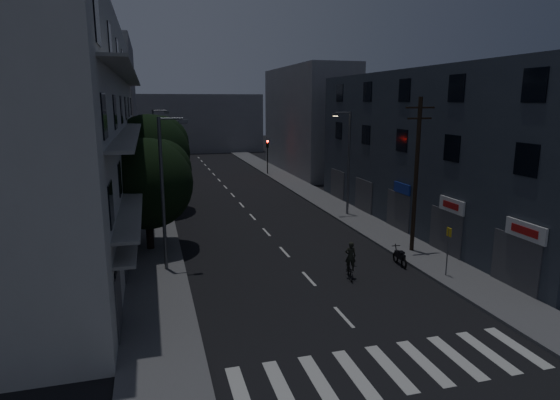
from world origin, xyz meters
TOP-DOWN VIEW (x-y plane):
  - ground at (0.00, 25.00)m, footprint 160.00×160.00m
  - sidewalk_left at (-7.50, 25.00)m, footprint 3.00×90.00m
  - sidewalk_right at (7.50, 25.00)m, footprint 3.00×90.00m
  - crosswalk at (-0.00, -2.00)m, footprint 10.90×3.00m
  - lane_markings at (0.00, 31.25)m, footprint 0.15×60.50m
  - building_left at (-11.98, 18.00)m, footprint 7.00×36.00m
  - building_right at (11.99, 14.00)m, footprint 6.19×28.00m
  - building_far_left at (-12.00, 48.00)m, footprint 6.00×20.00m
  - building_far_right at (12.00, 42.00)m, footprint 6.00×20.00m
  - building_far_end at (0.00, 70.00)m, footprint 24.00×8.00m
  - tree_near at (-7.70, 13.53)m, footprint 5.42×5.42m
  - tree_mid at (-7.42, 23.73)m, footprint 6.32×6.32m
  - tree_far at (-7.61, 35.36)m, footprint 5.17×5.17m
  - traffic_signal_far_right at (6.33, 40.29)m, footprint 0.28×0.37m
  - traffic_signal_far_left at (-6.62, 39.41)m, footprint 0.28×0.37m
  - street_lamp_left_near at (-6.86, 9.57)m, footprint 1.51×0.25m
  - street_lamp_right at (7.22, 18.43)m, footprint 1.51×0.25m
  - street_lamp_left_far at (-6.90, 29.49)m, footprint 1.51×0.25m
  - utility_pole at (7.34, 8.88)m, footprint 1.80×0.24m
  - bus_stop_sign at (6.81, 4.71)m, footprint 0.06×0.35m
  - motorcycle at (5.53, 7.10)m, footprint 0.49×1.69m
  - cyclist at (2.06, 6.03)m, footprint 0.88×1.62m

SIDE VIEW (x-z plane):
  - ground at x=0.00m, z-range 0.00..0.00m
  - crosswalk at x=0.00m, z-range 0.00..0.01m
  - lane_markings at x=0.00m, z-range 0.00..0.01m
  - sidewalk_left at x=-7.50m, z-range 0.00..0.15m
  - sidewalk_right at x=7.50m, z-range 0.00..0.15m
  - motorcycle at x=5.53m, z-range -0.11..0.97m
  - cyclist at x=2.06m, z-range -0.32..1.63m
  - bus_stop_sign at x=6.81m, z-range 0.63..3.15m
  - traffic_signal_far_right at x=6.33m, z-range 1.05..5.15m
  - traffic_signal_far_left at x=-6.62m, z-range 1.05..5.15m
  - tree_far at x=-7.61m, z-range 0.96..7.36m
  - tree_near at x=-7.70m, z-range 0.99..7.67m
  - street_lamp_left_near at x=-6.86m, z-range 0.60..8.60m
  - street_lamp_right at x=7.22m, z-range 0.60..8.60m
  - street_lamp_left_far at x=-6.90m, z-range 0.60..8.60m
  - utility_pole at x=7.34m, z-range 0.37..9.37m
  - building_far_end at x=0.00m, z-range 0.00..10.00m
  - tree_mid at x=-7.42m, z-range 1.12..8.89m
  - building_right at x=11.99m, z-range 0.00..11.00m
  - building_far_right at x=12.00m, z-range 0.00..13.00m
  - building_left at x=-11.98m, z-range -0.01..13.99m
  - building_far_left at x=-12.00m, z-range 0.00..16.00m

